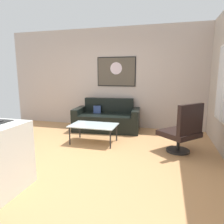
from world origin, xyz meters
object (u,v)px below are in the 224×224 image
(couch, at_px, (107,120))
(armchair, at_px, (183,130))
(coffee_table, at_px, (94,126))
(wall_painting, at_px, (116,72))

(couch, relative_size, armchair, 1.85)
(couch, height_order, coffee_table, couch)
(couch, distance_m, armchair, 2.26)
(couch, xyz_separation_m, wall_painting, (0.14, 0.47, 1.30))
(couch, bearing_deg, coffee_table, -88.69)
(coffee_table, bearing_deg, armchair, -3.99)
(coffee_table, xyz_separation_m, armchair, (1.86, -0.13, 0.07))
(armchair, relative_size, wall_painting, 0.88)
(couch, bearing_deg, wall_painting, 73.58)
(coffee_table, bearing_deg, wall_painting, 85.92)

